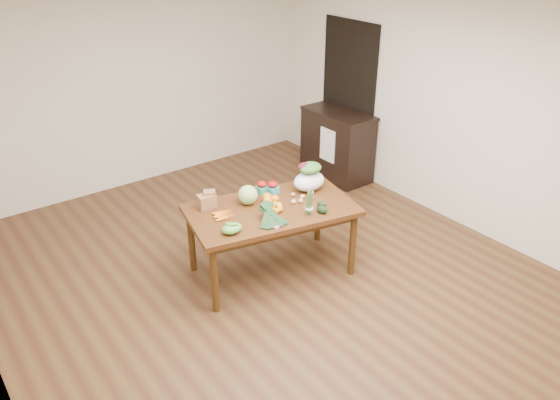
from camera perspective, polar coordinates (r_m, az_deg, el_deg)
floor at (r=5.59m, az=-0.96°, el=-8.34°), size 6.00×6.00×0.00m
room_walls at (r=4.93m, az=-1.09°, el=4.49°), size 5.02×6.02×2.70m
dining_table at (r=5.51m, az=-0.89°, el=-4.23°), size 1.77×1.22×0.75m
doorway_dark at (r=7.69m, az=7.10°, el=10.48°), size 0.02×1.00×2.10m
cabinet at (r=7.63m, az=5.99°, el=5.79°), size 0.52×1.02×0.94m
dish_towel at (r=7.38m, az=4.98°, el=5.73°), size 0.02×0.28×0.45m
paper_bag at (r=5.34m, az=-7.66°, el=0.00°), size 0.26×0.23×0.16m
cabbage at (r=5.36m, az=-3.38°, el=0.53°), size 0.19×0.19×0.19m
strawberry_basket_a at (r=5.60m, az=-1.90°, el=1.24°), size 0.13×0.13×0.10m
strawberry_basket_b at (r=5.59m, az=-0.77°, el=1.21°), size 0.13×0.13×0.10m
orange_a at (r=5.36m, az=-1.32°, el=-0.08°), size 0.09×0.09×0.09m
orange_b at (r=5.42m, az=-1.36°, el=0.30°), size 0.09×0.09×0.09m
orange_c at (r=5.40m, az=-0.53°, el=0.10°), size 0.08×0.08×0.08m
mandarin_cluster at (r=5.26m, az=-0.63°, el=-0.61°), size 0.21×0.21×0.10m
carrots at (r=5.20m, az=-5.77°, el=-1.52°), size 0.26×0.23×0.03m
snap_pea_bag at (r=4.91m, az=-5.05°, el=-2.97°), size 0.19×0.14×0.09m
kale_bunch at (r=5.01m, az=-0.83°, el=-1.68°), size 0.40×0.46×0.16m
asparagus_bundle at (r=5.15m, az=3.06°, el=-0.29°), size 0.10×0.13×0.26m
potato_a at (r=5.39m, az=1.43°, el=-0.17°), size 0.05×0.05×0.05m
potato_b at (r=5.41m, az=2.19°, el=-0.07°), size 0.06×0.05×0.05m
potato_c at (r=5.49m, az=2.36°, el=0.36°), size 0.05×0.05×0.05m
potato_d at (r=5.53m, az=1.36°, el=0.57°), size 0.05×0.04×0.04m
potato_e at (r=5.49m, az=3.35°, el=0.30°), size 0.05×0.04×0.04m
avocado_a at (r=5.23m, az=4.42°, el=-1.01°), size 0.11×0.13×0.08m
avocado_b at (r=5.34m, az=4.37°, el=-0.42°), size 0.09×0.11×0.06m
salad_bag at (r=5.63m, az=3.06°, el=2.34°), size 0.40×0.33×0.27m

